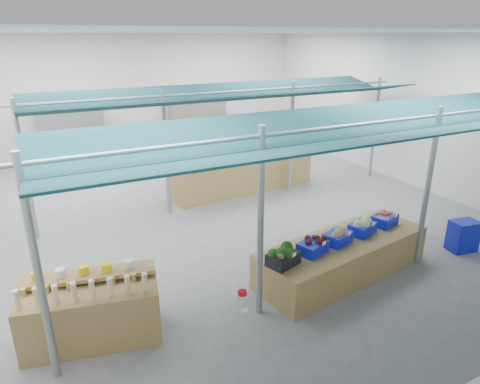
{
  "coord_description": "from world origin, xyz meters",
  "views": [
    {
      "loc": [
        -3.87,
        -8.97,
        4.15
      ],
      "look_at": [
        -0.12,
        -1.6,
        1.09
      ],
      "focal_mm": 32.0,
      "sensor_mm": 36.0,
      "label": 1
    }
  ],
  "objects_px": {
    "bottle_shelf": "(92,310)",
    "fruit_counter": "(243,175)",
    "crate_stack": "(463,236)",
    "vendor_right": "(243,150)",
    "vendor_left": "(188,157)",
    "veg_counter": "(343,256)"
  },
  "relations": [
    {
      "from": "bottle_shelf",
      "to": "fruit_counter",
      "type": "distance_m",
      "value": 6.67
    },
    {
      "from": "fruit_counter",
      "to": "crate_stack",
      "type": "relative_size",
      "value": 6.49
    },
    {
      "from": "bottle_shelf",
      "to": "vendor_left",
      "type": "height_order",
      "value": "vendor_left"
    },
    {
      "from": "bottle_shelf",
      "to": "vendor_right",
      "type": "bearing_deg",
      "value": 58.57
    },
    {
      "from": "fruit_counter",
      "to": "vendor_left",
      "type": "relative_size",
      "value": 2.5
    },
    {
      "from": "veg_counter",
      "to": "crate_stack",
      "type": "height_order",
      "value": "veg_counter"
    },
    {
      "from": "fruit_counter",
      "to": "vendor_left",
      "type": "bearing_deg",
      "value": 132.69
    },
    {
      "from": "bottle_shelf",
      "to": "fruit_counter",
      "type": "relative_size",
      "value": 0.48
    },
    {
      "from": "veg_counter",
      "to": "bottle_shelf",
      "type": "bearing_deg",
      "value": 168.12
    },
    {
      "from": "bottle_shelf",
      "to": "fruit_counter",
      "type": "bearing_deg",
      "value": 55.82
    },
    {
      "from": "vendor_left",
      "to": "fruit_counter",
      "type": "bearing_deg",
      "value": 132.69
    },
    {
      "from": "vendor_left",
      "to": "bottle_shelf",
      "type": "bearing_deg",
      "value": 52.95
    },
    {
      "from": "vendor_left",
      "to": "crate_stack",
      "type": "bearing_deg",
      "value": 114.23
    },
    {
      "from": "crate_stack",
      "to": "vendor_right",
      "type": "distance_m",
      "value": 6.6
    },
    {
      "from": "vendor_left",
      "to": "vendor_right",
      "type": "relative_size",
      "value": 1.0
    },
    {
      "from": "crate_stack",
      "to": "bottle_shelf",
      "type": "bearing_deg",
      "value": 174.94
    },
    {
      "from": "fruit_counter",
      "to": "vendor_left",
      "type": "height_order",
      "value": "vendor_left"
    },
    {
      "from": "crate_stack",
      "to": "vendor_right",
      "type": "relative_size",
      "value": 0.39
    },
    {
      "from": "crate_stack",
      "to": "vendor_left",
      "type": "xyz_separation_m",
      "value": [
        -3.52,
        6.35,
        0.51
      ]
    },
    {
      "from": "bottle_shelf",
      "to": "veg_counter",
      "type": "bearing_deg",
      "value": 9.07
    },
    {
      "from": "bottle_shelf",
      "to": "crate_stack",
      "type": "distance_m",
      "value": 7.16
    },
    {
      "from": "crate_stack",
      "to": "vendor_right",
      "type": "bearing_deg",
      "value": 105.19
    }
  ]
}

